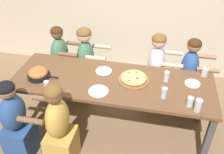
{
  "coord_description": "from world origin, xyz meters",
  "views": [
    {
      "loc": [
        0.51,
        -2.39,
        2.59
      ],
      "look_at": [
        0.0,
        0.0,
        0.85
      ],
      "focal_mm": 40.0,
      "sensor_mm": 36.0,
      "label": 1
    }
  ],
  "objects_px": {
    "skillet_bowl": "(38,74)",
    "diner_far_midright": "(155,74)",
    "diner_far_midleft": "(86,65)",
    "empty_plate_a": "(98,91)",
    "drinking_glass_c": "(167,76)",
    "cocktail_glass_blue": "(205,72)",
    "drinking_glass_b": "(190,102)",
    "drinking_glass_e": "(198,106)",
    "diner_near_midleft": "(59,129)",
    "diner_near_left": "(16,123)",
    "drinking_glass_a": "(47,86)",
    "diner_far_right": "(187,79)",
    "empty_plate_b": "(192,83)",
    "drinking_glass_d": "(164,93)",
    "empty_plate_c": "(104,71)",
    "diner_far_left": "(61,64)",
    "pizza_board_main": "(134,78)"
  },
  "relations": [
    {
      "from": "empty_plate_a",
      "to": "diner_far_midleft",
      "type": "bearing_deg",
      "value": 115.8
    },
    {
      "from": "empty_plate_b",
      "to": "drinking_glass_e",
      "type": "bearing_deg",
      "value": -87.24
    },
    {
      "from": "empty_plate_c",
      "to": "drinking_glass_d",
      "type": "xyz_separation_m",
      "value": [
        0.77,
        -0.36,
        0.05
      ]
    },
    {
      "from": "drinking_glass_e",
      "to": "empty_plate_b",
      "type": "bearing_deg",
      "value": 92.76
    },
    {
      "from": "diner_near_left",
      "to": "empty_plate_c",
      "type": "bearing_deg",
      "value": -46.23
    },
    {
      "from": "empty_plate_a",
      "to": "drinking_glass_a",
      "type": "xyz_separation_m",
      "value": [
        -0.58,
        -0.1,
        0.05
      ]
    },
    {
      "from": "empty_plate_a",
      "to": "drinking_glass_a",
      "type": "bearing_deg",
      "value": -170.45
    },
    {
      "from": "skillet_bowl",
      "to": "drinking_glass_d",
      "type": "height_order",
      "value": "skillet_bowl"
    },
    {
      "from": "drinking_glass_b",
      "to": "diner_far_midleft",
      "type": "xyz_separation_m",
      "value": [
        -1.43,
        0.92,
        -0.31
      ]
    },
    {
      "from": "drinking_glass_c",
      "to": "drinking_glass_d",
      "type": "height_order",
      "value": "drinking_glass_c"
    },
    {
      "from": "empty_plate_a",
      "to": "drinking_glass_c",
      "type": "xyz_separation_m",
      "value": [
        0.75,
        0.37,
        0.06
      ]
    },
    {
      "from": "skillet_bowl",
      "to": "empty_plate_c",
      "type": "bearing_deg",
      "value": 21.25
    },
    {
      "from": "cocktail_glass_blue",
      "to": "drinking_glass_b",
      "type": "distance_m",
      "value": 0.65
    },
    {
      "from": "diner_far_left",
      "to": "empty_plate_c",
      "type": "bearing_deg",
      "value": 59.26
    },
    {
      "from": "skillet_bowl",
      "to": "diner_far_midright",
      "type": "relative_size",
      "value": 0.33
    },
    {
      "from": "diner_far_midright",
      "to": "diner_near_left",
      "type": "xyz_separation_m",
      "value": [
        -1.5,
        -1.29,
        -0.04
      ]
    },
    {
      "from": "diner_far_midleft",
      "to": "diner_far_midright",
      "type": "distance_m",
      "value": 1.04
    },
    {
      "from": "drinking_glass_e",
      "to": "diner_far_midright",
      "type": "distance_m",
      "value": 1.14
    },
    {
      "from": "empty_plate_a",
      "to": "diner_far_midleft",
      "type": "distance_m",
      "value": 1.02
    },
    {
      "from": "empty_plate_a",
      "to": "empty_plate_b",
      "type": "distance_m",
      "value": 1.12
    },
    {
      "from": "cocktail_glass_blue",
      "to": "diner_far_left",
      "type": "height_order",
      "value": "diner_far_left"
    },
    {
      "from": "empty_plate_a",
      "to": "diner_far_midleft",
      "type": "height_order",
      "value": "diner_far_midleft"
    },
    {
      "from": "pizza_board_main",
      "to": "skillet_bowl",
      "type": "relative_size",
      "value": 0.96
    },
    {
      "from": "cocktail_glass_blue",
      "to": "drinking_glass_d",
      "type": "relative_size",
      "value": 1.06
    },
    {
      "from": "drinking_glass_b",
      "to": "diner_near_midleft",
      "type": "relative_size",
      "value": 0.1
    },
    {
      "from": "empty_plate_c",
      "to": "diner_far_left",
      "type": "relative_size",
      "value": 0.18
    },
    {
      "from": "drinking_glass_c",
      "to": "drinking_glass_d",
      "type": "xyz_separation_m",
      "value": [
        -0.02,
        -0.32,
        -0.01
      ]
    },
    {
      "from": "drinking_glass_c",
      "to": "diner_near_left",
      "type": "height_order",
      "value": "diner_near_left"
    },
    {
      "from": "pizza_board_main",
      "to": "skillet_bowl",
      "type": "height_order",
      "value": "skillet_bowl"
    },
    {
      "from": "empty_plate_b",
      "to": "empty_plate_c",
      "type": "distance_m",
      "value": 1.1
    },
    {
      "from": "diner_far_right",
      "to": "diner_near_midleft",
      "type": "height_order",
      "value": "diner_far_right"
    },
    {
      "from": "drinking_glass_a",
      "to": "pizza_board_main",
      "type": "bearing_deg",
      "value": 22.69
    },
    {
      "from": "cocktail_glass_blue",
      "to": "diner_far_left",
      "type": "bearing_deg",
      "value": 171.51
    },
    {
      "from": "drinking_glass_d",
      "to": "diner_far_right",
      "type": "bearing_deg",
      "value": 68.14
    },
    {
      "from": "drinking_glass_e",
      "to": "diner_near_midleft",
      "type": "bearing_deg",
      "value": -168.07
    },
    {
      "from": "drinking_glass_a",
      "to": "diner_near_left",
      "type": "distance_m",
      "value": 0.56
    },
    {
      "from": "cocktail_glass_blue",
      "to": "diner_far_midright",
      "type": "height_order",
      "value": "diner_far_midright"
    },
    {
      "from": "empty_plate_b",
      "to": "diner_near_left",
      "type": "distance_m",
      "value": 2.12
    },
    {
      "from": "skillet_bowl",
      "to": "cocktail_glass_blue",
      "type": "height_order",
      "value": "same"
    },
    {
      "from": "diner_far_right",
      "to": "diner_near_midleft",
      "type": "bearing_deg",
      "value": -47.98
    },
    {
      "from": "drinking_glass_a",
      "to": "diner_far_right",
      "type": "distance_m",
      "value": 1.95
    },
    {
      "from": "drinking_glass_d",
      "to": "cocktail_glass_blue",
      "type": "bearing_deg",
      "value": 48.18
    },
    {
      "from": "drinking_glass_a",
      "to": "drinking_glass_d",
      "type": "xyz_separation_m",
      "value": [
        1.31,
        0.15,
        0.0
      ]
    },
    {
      "from": "diner_far_midleft",
      "to": "diner_far_left",
      "type": "height_order",
      "value": "diner_far_midleft"
    },
    {
      "from": "pizza_board_main",
      "to": "drinking_glass_d",
      "type": "height_order",
      "value": "drinking_glass_d"
    },
    {
      "from": "drinking_glass_e",
      "to": "diner_near_midleft",
      "type": "height_order",
      "value": "diner_near_midleft"
    },
    {
      "from": "skillet_bowl",
      "to": "diner_near_left",
      "type": "relative_size",
      "value": 0.36
    },
    {
      "from": "drinking_glass_c",
      "to": "diner_near_midleft",
      "type": "relative_size",
      "value": 0.12
    },
    {
      "from": "drinking_glass_b",
      "to": "diner_far_left",
      "type": "distance_m",
      "value": 2.08
    },
    {
      "from": "pizza_board_main",
      "to": "drinking_glass_e",
      "type": "xyz_separation_m",
      "value": [
        0.72,
        -0.39,
        0.03
      ]
    }
  ]
}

